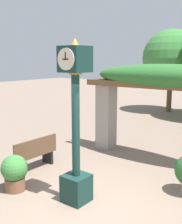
# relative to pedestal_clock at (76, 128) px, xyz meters

# --- Properties ---
(ground_plane) EXTENTS (60.00, 60.00, 0.00)m
(ground_plane) POSITION_rel_pedestal_clock_xyz_m (0.34, -0.00, -1.60)
(ground_plane) COLOR #7F6B5B
(pedestal_clock) EXTENTS (0.51, 0.55, 3.37)m
(pedestal_clock) POSITION_rel_pedestal_clock_xyz_m (0.00, 0.00, 0.00)
(pedestal_clock) COLOR #14332D
(pedestal_clock) RESTS_ON ground
(pergola) EXTENTS (5.10, 1.12, 2.85)m
(pergola) POSITION_rel_pedestal_clock_xyz_m (0.34, 3.43, 0.55)
(pergola) COLOR gray
(pergola) RESTS_ON ground
(potted_plant_near_right) EXTENTS (0.61, 0.61, 0.84)m
(potted_plant_near_right) POSITION_rel_pedestal_clock_xyz_m (-1.44, -0.50, -1.15)
(potted_plant_near_right) COLOR brown
(potted_plant_near_right) RESTS_ON ground
(park_bench) EXTENTS (0.42, 1.45, 0.89)m
(park_bench) POSITION_rel_pedestal_clock_xyz_m (-2.07, 0.59, -1.17)
(park_bench) COLOR brown
(park_bench) RESTS_ON ground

